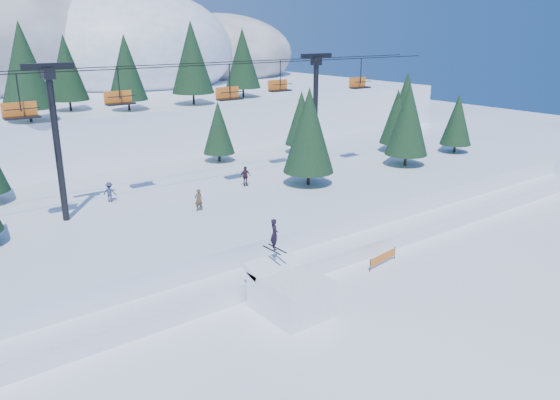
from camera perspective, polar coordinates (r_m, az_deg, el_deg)
ground at (r=29.94m, az=7.21°, el=-12.32°), size 160.00×160.00×0.00m
mid_shelf at (r=42.92m, az=-9.71°, el=-1.19°), size 70.00×22.00×2.50m
berm at (r=35.16m, az=-1.93°, el=-6.45°), size 70.00×6.00×1.10m
jump_kicker at (r=30.02m, az=0.98°, el=-9.52°), size 3.13×4.36×4.92m
chairlift at (r=41.75m, az=-8.68°, el=9.74°), size 46.00×3.21×10.28m
conifer_stand at (r=41.80m, az=-9.47°, el=6.13°), size 63.92×15.67×9.64m
distant_skiers at (r=42.12m, az=-9.41°, el=1.43°), size 31.40×7.15×1.85m
banner_near at (r=36.37m, az=10.69°, el=-5.94°), size 2.83×0.46×0.90m
banner_far at (r=38.73m, az=9.79°, el=-4.40°), size 2.82×0.52×0.90m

